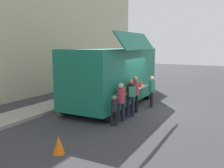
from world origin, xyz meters
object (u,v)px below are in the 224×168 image
at_px(traffic_cone_orange, 59,145).
at_px(trash_bin, 109,84).
at_px(customer_front_ordering, 135,91).
at_px(customer_mid_with_backpack, 131,94).
at_px(food_truck_main, 113,75).
at_px(child_near_queue, 114,108).
at_px(customer_rear_waiting, 121,99).
at_px(customer_extra_browsing, 152,89).

distance_m(traffic_cone_orange, trash_bin, 10.26).
bearing_deg(customer_front_ordering, customer_mid_with_backpack, 118.94).
bearing_deg(food_truck_main, child_near_queue, -152.10).
distance_m(traffic_cone_orange, customer_rear_waiting, 3.73).
bearing_deg(customer_front_ordering, customer_extra_browsing, -81.59).
relative_size(customer_extra_browsing, child_near_queue, 1.34).
height_order(food_truck_main, customer_front_ordering, food_truck_main).
xyz_separation_m(food_truck_main, customer_extra_browsing, (0.78, -1.84, -0.67)).
distance_m(trash_bin, child_near_queue, 7.63).
relative_size(food_truck_main, customer_front_ordering, 3.71).
distance_m(traffic_cone_orange, customer_mid_with_backpack, 4.54).
height_order(food_truck_main, child_near_queue, food_truck_main).
bearing_deg(food_truck_main, customer_mid_with_backpack, -131.61).
height_order(trash_bin, customer_front_ordering, customer_front_ordering).
bearing_deg(customer_mid_with_backpack, child_near_queue, 139.92).
bearing_deg(traffic_cone_orange, customer_front_ordering, -1.46).
height_order(trash_bin, customer_mid_with_backpack, customer_mid_with_backpack).
bearing_deg(food_truck_main, customer_front_ordering, -114.74).
distance_m(customer_extra_browsing, child_near_queue, 3.63).
distance_m(trash_bin, customer_rear_waiting, 7.07).
height_order(trash_bin, child_near_queue, child_near_queue).
bearing_deg(customer_extra_browsing, customer_front_ordering, 62.13).
bearing_deg(customer_extra_browsing, traffic_cone_orange, 70.48).
bearing_deg(customer_front_ordering, customer_rear_waiting, 111.72).
xyz_separation_m(customer_mid_with_backpack, customer_extra_browsing, (2.15, -0.20, -0.07)).
height_order(customer_front_ordering, customer_rear_waiting, customer_front_ordering).
bearing_deg(food_truck_main, traffic_cone_orange, -168.09).
relative_size(trash_bin, customer_rear_waiting, 0.58).
relative_size(customer_mid_with_backpack, customer_extra_browsing, 1.05).
distance_m(food_truck_main, customer_front_ordering, 1.77).
bearing_deg(customer_rear_waiting, customer_mid_with_backpack, -55.05).
relative_size(customer_front_ordering, child_near_queue, 1.44).
bearing_deg(child_near_queue, trash_bin, 1.15).
bearing_deg(customer_mid_with_backpack, trash_bin, -0.76).
distance_m(trash_bin, customer_front_ordering, 5.85).
height_order(food_truck_main, traffic_cone_orange, food_truck_main).
bearing_deg(customer_mid_with_backpack, customer_rear_waiting, 136.06).
height_order(traffic_cone_orange, customer_mid_with_backpack, customer_mid_with_backpack).
bearing_deg(customer_mid_with_backpack, food_truck_main, 11.27).
height_order(traffic_cone_orange, child_near_queue, child_near_queue).
xyz_separation_m(traffic_cone_orange, customer_front_ordering, (5.19, -0.13, 0.75)).
xyz_separation_m(trash_bin, customer_extra_browsing, (-2.94, -4.16, 0.49)).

